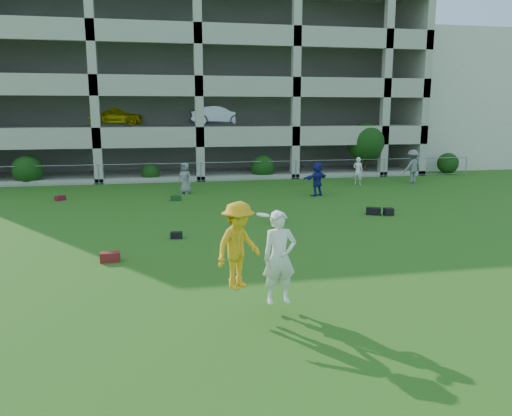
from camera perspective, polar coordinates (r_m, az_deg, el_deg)
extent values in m
plane|color=#235114|center=(12.38, 1.66, -9.05)|extent=(100.00, 100.00, 0.00)
cube|color=beige|center=(46.94, 22.23, 11.15)|extent=(16.00, 14.00, 10.00)
imported|color=slate|center=(26.26, -8.11, 3.40)|extent=(0.94, 0.90, 1.62)
imported|color=navy|center=(25.49, 7.00, 3.31)|extent=(1.64, 1.23, 1.72)
imported|color=silver|center=(29.73, 11.58, 4.17)|extent=(0.70, 0.68, 1.62)
imported|color=slate|center=(31.30, 17.44, 4.56)|extent=(1.45, 1.11, 1.98)
cube|color=maroon|center=(14.94, -16.33, -5.39)|extent=(0.56, 0.31, 0.28)
cube|color=black|center=(17.13, -9.08, -3.09)|extent=(0.42, 0.28, 0.22)
cube|color=#133614|center=(19.37, 2.46, -1.25)|extent=(0.61, 0.55, 0.26)
cube|color=black|center=(21.36, 14.91, -0.41)|extent=(0.38, 0.38, 0.30)
cube|color=black|center=(21.31, 13.28, -0.35)|extent=(0.67, 0.54, 0.30)
cube|color=#5D1017|center=(25.84, -21.48, 1.07)|extent=(0.52, 0.51, 0.24)
cube|color=#13351B|center=(24.33, -9.16, 1.13)|extent=(0.53, 0.35, 0.25)
imported|color=#F6A615|center=(10.35, -2.03, -4.29)|extent=(1.36, 1.27, 1.84)
imported|color=white|center=(10.59, 2.69, -5.66)|extent=(0.74, 0.50, 2.00)
cylinder|color=white|center=(10.34, 0.79, -0.79)|extent=(0.27, 0.27, 0.07)
cube|color=#9E998C|center=(44.19, -8.09, 13.20)|extent=(30.00, 0.50, 12.00)
cube|color=#9E998C|center=(41.21, 14.03, 13.15)|extent=(0.50, 14.00, 12.00)
cube|color=#9E998C|center=(38.18, -7.71, 22.43)|extent=(30.00, 14.00, 0.30)
cube|color=#9E998C|center=(37.64, -7.25, 4.70)|extent=(30.00, 14.00, 0.30)
cube|color=#9E998C|center=(37.43, -7.36, 9.27)|extent=(30.00, 14.00, 0.30)
cube|color=#9E998C|center=(37.47, -7.48, 13.86)|extent=(30.00, 14.00, 0.30)
cube|color=#9E998C|center=(37.74, -7.60, 18.41)|extent=(30.00, 14.00, 0.30)
cube|color=#9E998C|center=(30.64, -6.42, 7.79)|extent=(30.00, 0.30, 0.90)
cube|color=#9E998C|center=(30.62, -6.55, 13.40)|extent=(30.00, 0.30, 0.90)
cube|color=#9E998C|center=(30.89, -6.67, 18.97)|extent=(30.00, 0.30, 0.90)
cube|color=#9E998C|center=(30.81, -18.10, 13.77)|extent=(0.50, 0.50, 12.00)
cube|color=#9E998C|center=(30.74, -6.58, 14.23)|extent=(0.50, 0.50, 12.00)
cube|color=#9E998C|center=(31.82, 4.59, 14.16)|extent=(0.50, 0.50, 12.00)
cube|color=#9E998C|center=(33.94, 14.67, 13.65)|extent=(0.50, 0.50, 12.00)
cube|color=#605E59|center=(39.45, -7.68, 13.49)|extent=(29.00, 9.00, 11.60)
imported|color=yellow|center=(35.43, -15.82, 10.16)|extent=(4.04, 2.04, 1.32)
imported|color=silver|center=(35.58, -4.52, 10.54)|extent=(4.18, 2.03, 1.32)
cylinder|color=gray|center=(30.73, -17.55, 3.70)|extent=(0.06, 0.06, 1.20)
cylinder|color=gray|center=(30.66, -6.32, 4.13)|extent=(0.06, 0.06, 1.20)
cylinder|color=gray|center=(31.74, 4.56, 4.40)|extent=(0.06, 0.06, 1.20)
cylinder|color=gray|center=(33.87, 14.41, 4.51)|extent=(0.06, 0.06, 1.20)
cylinder|color=gray|center=(36.86, 22.88, 4.49)|extent=(0.06, 0.06, 1.20)
cylinder|color=gray|center=(30.60, -6.34, 5.16)|extent=(36.00, 0.04, 0.04)
cylinder|color=gray|center=(30.72, -6.30, 3.17)|extent=(36.00, 0.04, 0.04)
sphere|color=#163D11|center=(31.97, -24.62, 3.99)|extent=(1.76, 1.76, 1.76)
sphere|color=#163D11|center=(31.15, -11.93, 3.98)|extent=(1.10, 1.10, 1.10)
sphere|color=#163D11|center=(31.82, 0.79, 4.76)|extent=(1.54, 1.54, 1.54)
cylinder|color=#382314|center=(34.13, 12.34, 5.29)|extent=(0.16, 0.16, 1.96)
sphere|color=#163D11|center=(34.04, 12.43, 7.40)|extent=(2.52, 2.52, 2.52)
sphere|color=#163D11|center=(36.80, 21.08, 4.79)|extent=(1.43, 1.43, 1.43)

